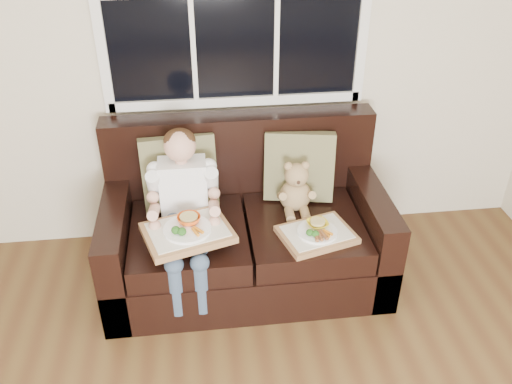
{
  "coord_description": "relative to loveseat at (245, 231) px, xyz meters",
  "views": [
    {
      "loc": [
        -0.05,
        -0.72,
        2.33
      ],
      "look_at": [
        0.26,
        1.85,
        0.7
      ],
      "focal_mm": 38.0,
      "sensor_mm": 36.0,
      "label": 1
    }
  ],
  "objects": [
    {
      "name": "room_walls",
      "position": [
        -0.21,
        -2.02,
        1.28
      ],
      "size": [
        4.52,
        5.02,
        2.71
      ],
      "color": "beige",
      "rests_on": "ground"
    },
    {
      "name": "loveseat",
      "position": [
        0.0,
        0.0,
        0.0
      ],
      "size": [
        1.7,
        0.92,
        0.96
      ],
      "color": "black",
      "rests_on": "ground"
    },
    {
      "name": "pillow_left",
      "position": [
        -0.39,
        0.15,
        0.37
      ],
      "size": [
        0.47,
        0.26,
        0.46
      ],
      "rotation": [
        -0.21,
        0.0,
        0.12
      ],
      "color": "#6B6642",
      "rests_on": "loveseat"
    },
    {
      "name": "pillow_right",
      "position": [
        0.36,
        0.15,
        0.36
      ],
      "size": [
        0.46,
        0.27,
        0.45
      ],
      "rotation": [
        -0.21,
        0.0,
        -0.19
      ],
      "color": "#6B6642",
      "rests_on": "loveseat"
    },
    {
      "name": "child",
      "position": [
        -0.36,
        -0.12,
        0.34
      ],
      "size": [
        0.4,
        0.6,
        0.9
      ],
      "color": "white",
      "rests_on": "loveseat"
    },
    {
      "name": "teddy_bear",
      "position": [
        0.32,
        0.0,
        0.28
      ],
      "size": [
        0.2,
        0.26,
        0.34
      ],
      "rotation": [
        0.0,
        0.0,
        -0.04
      ],
      "color": "#9F8854",
      "rests_on": "loveseat"
    },
    {
      "name": "tray_left",
      "position": [
        -0.35,
        -0.33,
        0.27
      ],
      "size": [
        0.54,
        0.47,
        0.11
      ],
      "rotation": [
        0.0,
        0.0,
        0.3
      ],
      "color": "#996745",
      "rests_on": "child"
    },
    {
      "name": "tray_right",
      "position": [
        0.38,
        -0.3,
        0.17
      ],
      "size": [
        0.47,
        0.41,
        0.09
      ],
      "rotation": [
        0.0,
        0.0,
        0.27
      ],
      "color": "#996745",
      "rests_on": "loveseat"
    }
  ]
}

